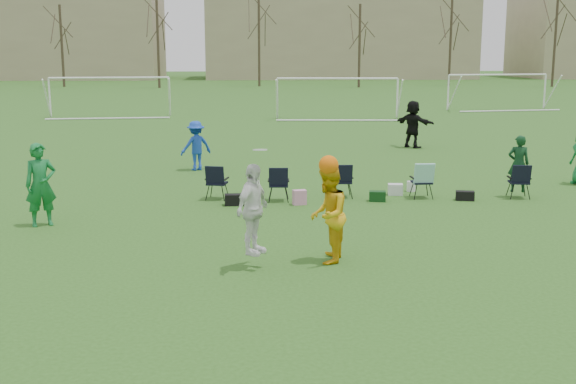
{
  "coord_description": "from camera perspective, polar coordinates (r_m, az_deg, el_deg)",
  "views": [
    {
      "loc": [
        -1.53,
        -11.83,
        4.11
      ],
      "look_at": [
        -0.7,
        2.6,
        1.25
      ],
      "focal_mm": 45.0,
      "sensor_mm": 36.0,
      "label": 1
    }
  ],
  "objects": [
    {
      "name": "ground",
      "position": [
        12.62,
        3.89,
        -7.84
      ],
      "size": [
        260.0,
        260.0,
        0.0
      ],
      "primitive_type": "plane",
      "color": "#295119",
      "rests_on": "ground"
    },
    {
      "name": "sideline_setup",
      "position": [
        20.36,
        7.43,
        0.95
      ],
      "size": [
        9.17,
        1.95,
        1.76
      ],
      "color": "#0E351A",
      "rests_on": "ground"
    },
    {
      "name": "fielder_blue",
      "position": [
        25.14,
        -7.28,
        3.65
      ],
      "size": [
        1.27,
        1.07,
        1.71
      ],
      "primitive_type": "imported",
      "rotation": [
        0.0,
        0.0,
        3.62
      ],
      "color": "#173FAF",
      "rests_on": "ground"
    },
    {
      "name": "fielder_green_near",
      "position": [
        17.94,
        -18.96,
        0.55
      ],
      "size": [
        0.85,
        0.74,
        1.97
      ],
      "primitive_type": "imported",
      "rotation": [
        0.0,
        0.0,
        0.45
      ],
      "color": "#136D30",
      "rests_on": "ground"
    },
    {
      "name": "tree_line",
      "position": [
        81.7,
        -2.11,
        11.86
      ],
      "size": [
        110.28,
        3.28,
        11.4
      ],
      "color": "#382B21",
      "rests_on": "ground"
    },
    {
      "name": "building_row",
      "position": [
        108.16,
        1.09,
        12.17
      ],
      "size": [
        126.0,
        16.0,
        13.0
      ],
      "color": "tan",
      "rests_on": "ground"
    },
    {
      "name": "goal_right",
      "position": [
        52.87,
        16.24,
        8.37
      ],
      "size": [
        7.35,
        1.14,
        2.46
      ],
      "rotation": [
        0.0,
        0.0,
        0.14
      ],
      "color": "white",
      "rests_on": "ground"
    },
    {
      "name": "goal_mid",
      "position": [
        44.23,
        3.92,
        8.32
      ],
      "size": [
        7.4,
        0.63,
        2.46
      ],
      "rotation": [
        0.0,
        0.0,
        -0.07
      ],
      "color": "white",
      "rests_on": "ground"
    },
    {
      "name": "center_contest",
      "position": [
        13.86,
        1.07,
        -1.56
      ],
      "size": [
        2.36,
        1.42,
        2.31
      ],
      "color": "white",
      "rests_on": "ground"
    },
    {
      "name": "goal_left",
      "position": [
        46.66,
        -13.9,
        8.18
      ],
      "size": [
        7.39,
        0.76,
        2.46
      ],
      "rotation": [
        0.0,
        0.0,
        0.09
      ],
      "color": "white",
      "rests_on": "ground"
    },
    {
      "name": "fielder_black",
      "position": [
        31.23,
        9.84,
        5.31
      ],
      "size": [
        1.67,
        1.79,
        2.01
      ],
      "primitive_type": "imported",
      "rotation": [
        0.0,
        0.0,
        2.29
      ],
      "color": "black",
      "rests_on": "ground"
    }
  ]
}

